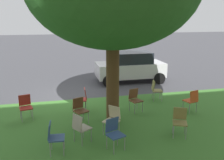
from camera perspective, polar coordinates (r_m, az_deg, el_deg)
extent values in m
plane|color=#424247|center=(11.10, -9.27, -4.18)|extent=(80.00, 80.00, 0.00)
cube|color=#3D752D|center=(8.14, -7.68, -11.32)|extent=(48.00, 6.00, 0.01)
cylinder|color=brown|center=(8.24, 0.16, 0.96)|extent=(0.44, 0.44, 3.20)
cube|color=brown|center=(8.40, -7.23, -7.20)|extent=(0.55, 0.54, 0.04)
cube|color=brown|center=(8.46, -7.91, -5.32)|extent=(0.40, 0.25, 0.40)
cylinder|color=gray|center=(8.27, -7.65, -9.30)|extent=(0.02, 0.02, 0.42)
cylinder|color=gray|center=(8.44, -5.52, -8.72)|extent=(0.02, 0.02, 0.42)
cylinder|color=gray|center=(8.54, -8.82, -8.54)|extent=(0.02, 0.02, 0.42)
cylinder|color=gray|center=(8.71, -6.74, -8.00)|extent=(0.02, 0.02, 0.42)
cube|color=beige|center=(7.58, -0.18, -9.57)|extent=(0.58, 0.58, 0.04)
cube|color=beige|center=(7.62, 0.58, -7.46)|extent=(0.34, 0.35, 0.40)
cylinder|color=gray|center=(7.64, -2.04, -11.26)|extent=(0.02, 0.02, 0.42)
cylinder|color=gray|center=(7.46, 0.26, -11.94)|extent=(0.02, 0.02, 0.42)
cylinder|color=gray|center=(7.90, -0.58, -10.36)|extent=(0.02, 0.02, 0.42)
cylinder|color=gray|center=(7.72, 1.67, -10.99)|extent=(0.02, 0.02, 0.42)
cube|color=brown|center=(9.35, 5.62, -4.84)|extent=(0.52, 0.51, 0.04)
cube|color=brown|center=(9.41, 5.00, -3.15)|extent=(0.41, 0.21, 0.40)
cylinder|color=gray|center=(9.20, 5.31, -6.68)|extent=(0.02, 0.02, 0.42)
cylinder|color=gray|center=(9.41, 7.09, -6.24)|extent=(0.02, 0.02, 0.42)
cylinder|color=gray|center=(9.46, 4.08, -6.05)|extent=(0.02, 0.02, 0.42)
cylinder|color=gray|center=(9.66, 5.84, -5.64)|extent=(0.02, 0.02, 0.42)
cube|color=#ADA393|center=(7.20, -6.89, -11.04)|extent=(0.56, 0.57, 0.04)
cube|color=#ADA393|center=(7.00, -8.12, -9.70)|extent=(0.28, 0.38, 0.40)
cylinder|color=gray|center=(7.28, -4.85, -12.73)|extent=(0.02, 0.02, 0.42)
cylinder|color=gray|center=(7.53, -6.67, -11.80)|extent=(0.02, 0.02, 0.42)
cylinder|color=gray|center=(7.09, -7.00, -13.58)|extent=(0.02, 0.02, 0.42)
cylinder|color=gray|center=(7.34, -8.79, -12.58)|extent=(0.02, 0.02, 0.42)
cube|color=#335184|center=(6.79, -12.71, -13.03)|extent=(0.43, 0.45, 0.04)
cube|color=#335184|center=(6.70, -14.39, -11.23)|extent=(0.12, 0.40, 0.40)
cylinder|color=gray|center=(6.73, -11.20, -15.43)|extent=(0.02, 0.02, 0.42)
cylinder|color=gray|center=(7.04, -11.08, -13.97)|extent=(0.02, 0.02, 0.42)
cylinder|color=gray|center=(6.75, -14.19, -15.48)|extent=(0.02, 0.02, 0.42)
cylinder|color=gray|center=(7.07, -13.92, -14.02)|extent=(0.02, 0.02, 0.42)
cube|color=olive|center=(7.73, 15.50, -9.63)|extent=(0.55, 0.54, 0.04)
cube|color=olive|center=(7.81, 15.53, -7.48)|extent=(0.40, 0.24, 0.40)
cylinder|color=gray|center=(7.66, 14.10, -11.66)|extent=(0.02, 0.02, 0.42)
cylinder|color=gray|center=(7.69, 16.83, -11.74)|extent=(0.02, 0.02, 0.42)
cylinder|color=gray|center=(7.97, 13.99, -10.59)|extent=(0.02, 0.02, 0.42)
cylinder|color=gray|center=(8.00, 16.61, -10.67)|extent=(0.02, 0.02, 0.42)
cube|color=#B7332D|center=(9.12, -19.38, -6.16)|extent=(0.51, 0.49, 0.04)
cube|color=#B7332D|center=(9.21, -19.67, -4.39)|extent=(0.41, 0.18, 0.40)
cylinder|color=gray|center=(9.02, -20.24, -8.02)|extent=(0.02, 0.02, 0.42)
cylinder|color=gray|center=(9.06, -17.97, -7.72)|extent=(0.02, 0.02, 0.42)
cylinder|color=gray|center=(9.34, -20.51, -7.27)|extent=(0.02, 0.02, 0.42)
cylinder|color=gray|center=(9.37, -18.32, -6.99)|extent=(0.02, 0.02, 0.42)
cube|color=#B7332D|center=(9.50, -7.24, -4.56)|extent=(0.42, 0.44, 0.04)
cube|color=#B7332D|center=(9.43, -6.19, -3.13)|extent=(0.11, 0.40, 0.40)
cylinder|color=gray|center=(9.74, -8.26, -5.54)|extent=(0.02, 0.02, 0.42)
cylinder|color=gray|center=(9.41, -8.18, -6.29)|extent=(0.02, 0.02, 0.42)
cylinder|color=gray|center=(9.76, -6.25, -5.44)|extent=(0.02, 0.02, 0.42)
cylinder|color=gray|center=(9.42, -6.10, -6.18)|extent=(0.02, 0.02, 0.42)
cube|color=#335184|center=(6.77, 0.87, -12.71)|extent=(0.54, 0.53, 0.04)
cube|color=#335184|center=(6.80, -0.01, -10.34)|extent=(0.40, 0.22, 0.40)
cylinder|color=gray|center=(6.67, 0.42, -15.42)|extent=(0.02, 0.02, 0.42)
cylinder|color=gray|center=(6.85, 2.98, -14.55)|extent=(0.02, 0.02, 0.42)
cylinder|color=gray|center=(6.91, -1.23, -14.24)|extent=(0.02, 0.02, 0.42)
cylinder|color=gray|center=(7.09, 1.28, -13.45)|extent=(0.02, 0.02, 0.42)
cube|color=#C64C1E|center=(9.77, 17.70, -4.62)|extent=(0.51, 0.50, 0.04)
cube|color=#C64C1E|center=(9.58, 18.59, -3.56)|extent=(0.41, 0.19, 0.40)
cylinder|color=gray|center=(10.08, 17.62, -5.40)|extent=(0.02, 0.02, 0.42)
cylinder|color=gray|center=(9.83, 16.16, -5.80)|extent=(0.02, 0.02, 0.42)
cylinder|color=gray|center=(9.87, 19.04, -5.96)|extent=(0.02, 0.02, 0.42)
cylinder|color=gray|center=(9.61, 17.58, -6.38)|extent=(0.02, 0.02, 0.42)
cube|color=olive|center=(10.72, 10.48, -2.44)|extent=(0.47, 0.49, 0.04)
cube|color=olive|center=(10.62, 9.59, -1.22)|extent=(0.16, 0.41, 0.40)
cylinder|color=gray|center=(10.66, 11.51, -3.89)|extent=(0.02, 0.02, 0.42)
cylinder|color=gray|center=(11.00, 11.10, -3.29)|extent=(0.02, 0.02, 0.42)
cylinder|color=gray|center=(10.59, 9.72, -3.93)|extent=(0.02, 0.02, 0.42)
cylinder|color=gray|center=(10.93, 9.35, -3.33)|extent=(0.02, 0.02, 0.42)
cube|color=silver|center=(13.61, 4.20, 2.47)|extent=(3.70, 1.64, 0.76)
cube|color=#1E232B|center=(13.54, 4.86, 5.19)|extent=(1.90, 1.44, 0.64)
cylinder|color=black|center=(12.54, -0.79, -0.35)|extent=(0.60, 0.18, 0.60)
cylinder|color=black|center=(14.19, -2.28, 1.43)|extent=(0.60, 0.18, 0.60)
cylinder|color=black|center=(13.39, 11.00, 0.36)|extent=(0.60, 0.18, 0.60)
cylinder|color=black|center=(14.95, 8.33, 1.97)|extent=(0.60, 0.18, 0.60)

